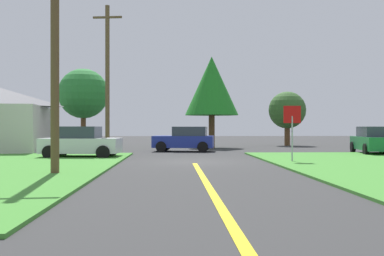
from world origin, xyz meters
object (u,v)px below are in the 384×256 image
object	(u,v)px
car_on_crossroad	(374,140)
utility_pole_mid	(107,77)
car_approaching_junction	(185,139)
pine_tree_center	(287,110)
stop_sign	(292,123)
oak_tree_right	(83,94)
oak_tree_left	(212,86)
parked_car_near_building	(80,142)
utility_pole_near	(55,40)

from	to	relation	value
car_on_crossroad	utility_pole_mid	bearing A→B (deg)	92.92
car_approaching_junction	pine_tree_center	distance (m)	12.98
stop_sign	car_approaching_junction	xyz separation A→B (m)	(-4.49, 9.58, -0.98)
oak_tree_right	oak_tree_left	bearing A→B (deg)	-3.35
utility_pole_mid	stop_sign	bearing A→B (deg)	-40.70
stop_sign	utility_pole_mid	bearing A→B (deg)	-37.33
oak_tree_right	parked_car_near_building	bearing A→B (deg)	-79.45
parked_car_near_building	utility_pole_near	distance (m)	9.16
utility_pole_mid	oak_tree_left	bearing A→B (deg)	42.88
stop_sign	car_on_crossroad	distance (m)	9.04
car_approaching_junction	stop_sign	bearing A→B (deg)	123.28
stop_sign	utility_pole_mid	size ratio (longest dim) A/B	0.28
car_on_crossroad	oak_tree_left	world-z (taller)	oak_tree_left
utility_pole_near	pine_tree_center	size ratio (longest dim) A/B	1.85
car_on_crossroad	oak_tree_right	distance (m)	21.01
car_on_crossroad	oak_tree_left	size ratio (longest dim) A/B	0.69
car_approaching_junction	pine_tree_center	world-z (taller)	pine_tree_center
car_approaching_junction	oak_tree_left	size ratio (longest dim) A/B	0.59
pine_tree_center	oak_tree_right	xyz separation A→B (m)	(-16.77, -3.53, 1.11)
stop_sign	utility_pole_mid	xyz separation A→B (m)	(-9.31, 8.01, 2.89)
utility_pole_near	pine_tree_center	bearing A→B (deg)	59.45
parked_car_near_building	oak_tree_right	size ratio (longest dim) A/B	0.66
pine_tree_center	oak_tree_right	distance (m)	17.17
stop_sign	car_approaching_junction	bearing A→B (deg)	-61.54
car_approaching_junction	car_on_crossroad	world-z (taller)	same
utility_pole_near	pine_tree_center	xyz separation A→B (m)	(13.75, 23.30, -1.41)
utility_pole_mid	pine_tree_center	xyz separation A→B (m)	(13.89, 10.59, -1.63)
car_approaching_junction	car_on_crossroad	size ratio (longest dim) A/B	0.86
car_approaching_junction	oak_tree_left	distance (m)	6.65
utility_pole_near	oak_tree_left	bearing A→B (deg)	70.38
stop_sign	oak_tree_right	bearing A→B (deg)	-47.67
utility_pole_near	utility_pole_mid	size ratio (longest dim) A/B	0.95
parked_car_near_building	pine_tree_center	size ratio (longest dim) A/B	0.87
parked_car_near_building	car_on_crossroad	size ratio (longest dim) A/B	0.84
utility_pole_near	utility_pole_mid	xyz separation A→B (m)	(-0.14, 12.71, 0.23)
utility_pole_near	oak_tree_left	distance (m)	20.38
car_on_crossroad	oak_tree_right	xyz separation A→B (m)	(-18.73, 8.91, 3.35)
oak_tree_right	utility_pole_mid	bearing A→B (deg)	-67.85
stop_sign	oak_tree_right	distance (m)	19.52
car_on_crossroad	utility_pole_near	distance (m)	19.45
car_on_crossroad	parked_car_near_building	bearing A→B (deg)	108.14
parked_car_near_building	oak_tree_left	size ratio (longest dim) A/B	0.58
stop_sign	parked_car_near_building	distance (m)	10.75
utility_pole_mid	oak_tree_left	distance (m)	9.53
car_on_crossroad	oak_tree_right	size ratio (longest dim) A/B	0.79
car_on_crossroad	oak_tree_left	xyz separation A→B (m)	(-8.87, 8.33, 3.93)
car_on_crossroad	utility_pole_mid	world-z (taller)	utility_pole_mid
parked_car_near_building	oak_tree_right	distance (m)	12.08
car_approaching_junction	utility_pole_near	world-z (taller)	utility_pole_near
oak_tree_left	utility_pole_mid	bearing A→B (deg)	-137.12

